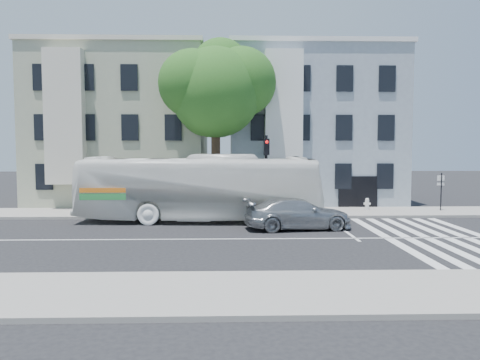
{
  "coord_description": "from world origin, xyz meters",
  "views": [
    {
      "loc": [
        0.7,
        -20.74,
        4.11
      ],
      "look_at": [
        1.38,
        3.7,
        2.4
      ],
      "focal_mm": 35.0,
      "sensor_mm": 36.0,
      "label": 1
    }
  ],
  "objects_px": {
    "bus": "(200,188)",
    "fire_hydrant": "(367,204)",
    "sedan": "(298,214)",
    "traffic_signal": "(266,164)"
  },
  "relations": [
    {
      "from": "bus",
      "to": "traffic_signal",
      "type": "distance_m",
      "value": 4.43
    },
    {
      "from": "sedan",
      "to": "traffic_signal",
      "type": "distance_m",
      "value": 5.18
    },
    {
      "from": "traffic_signal",
      "to": "fire_hydrant",
      "type": "distance_m",
      "value": 7.19
    },
    {
      "from": "bus",
      "to": "sedan",
      "type": "bearing_deg",
      "value": -114.74
    },
    {
      "from": "bus",
      "to": "fire_hydrant",
      "type": "height_order",
      "value": "bus"
    },
    {
      "from": "bus",
      "to": "fire_hydrant",
      "type": "bearing_deg",
      "value": -69.45
    },
    {
      "from": "sedan",
      "to": "fire_hydrant",
      "type": "height_order",
      "value": "sedan"
    },
    {
      "from": "bus",
      "to": "fire_hydrant",
      "type": "xyz_separation_m",
      "value": [
        10.39,
        3.3,
        -1.33
      ]
    },
    {
      "from": "traffic_signal",
      "to": "sedan",
      "type": "bearing_deg",
      "value": -75.05
    },
    {
      "from": "traffic_signal",
      "to": "fire_hydrant",
      "type": "xyz_separation_m",
      "value": [
        6.54,
        1.5,
        -2.58
      ]
    }
  ]
}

